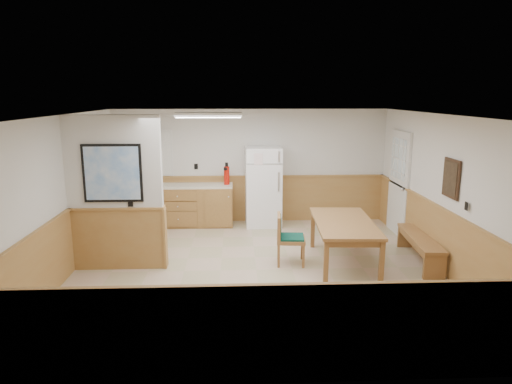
{
  "coord_description": "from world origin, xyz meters",
  "views": [
    {
      "loc": [
        -0.32,
        -7.01,
        2.8
      ],
      "look_at": [
        0.01,
        0.4,
        1.22
      ],
      "focal_mm": 32.0,
      "sensor_mm": 36.0,
      "label": 1
    }
  ],
  "objects_px": {
    "dining_table": "(344,227)",
    "dining_chair": "(285,235)",
    "fire_extinguisher": "(227,175)",
    "refrigerator": "(263,187)",
    "dining_bench": "(420,242)",
    "soap_bottle": "(153,180)"
  },
  "relations": [
    {
      "from": "dining_table",
      "to": "dining_chair",
      "type": "relative_size",
      "value": 2.28
    },
    {
      "from": "fire_extinguisher",
      "to": "dining_chair",
      "type": "bearing_deg",
      "value": -91.13
    },
    {
      "from": "refrigerator",
      "to": "dining_table",
      "type": "xyz_separation_m",
      "value": [
        1.2,
        -2.44,
        -0.2
      ]
    },
    {
      "from": "fire_extinguisher",
      "to": "refrigerator",
      "type": "bearing_deg",
      "value": -27.95
    },
    {
      "from": "dining_chair",
      "to": "dining_bench",
      "type": "bearing_deg",
      "value": 4.23
    },
    {
      "from": "dining_table",
      "to": "soap_bottle",
      "type": "distance_m",
      "value": 4.35
    },
    {
      "from": "fire_extinguisher",
      "to": "soap_bottle",
      "type": "relative_size",
      "value": 2.11
    },
    {
      "from": "soap_bottle",
      "to": "fire_extinguisher",
      "type": "bearing_deg",
      "value": 0.69
    },
    {
      "from": "dining_table",
      "to": "dining_chair",
      "type": "xyz_separation_m",
      "value": [
        -0.96,
        0.09,
        -0.17
      ]
    },
    {
      "from": "fire_extinguisher",
      "to": "soap_bottle",
      "type": "distance_m",
      "value": 1.58
    },
    {
      "from": "dining_bench",
      "to": "dining_chair",
      "type": "bearing_deg",
      "value": -175.4
    },
    {
      "from": "refrigerator",
      "to": "dining_chair",
      "type": "distance_m",
      "value": 2.39
    },
    {
      "from": "dining_table",
      "to": "fire_extinguisher",
      "type": "bearing_deg",
      "value": 131.69
    },
    {
      "from": "refrigerator",
      "to": "dining_table",
      "type": "relative_size",
      "value": 0.88
    },
    {
      "from": "dining_chair",
      "to": "fire_extinguisher",
      "type": "xyz_separation_m",
      "value": [
        -1.02,
        2.4,
        0.62
      ]
    },
    {
      "from": "soap_bottle",
      "to": "dining_table",
      "type": "bearing_deg",
      "value": -34.8
    },
    {
      "from": "dining_bench",
      "to": "soap_bottle",
      "type": "relative_size",
      "value": 7.32
    },
    {
      "from": "dining_table",
      "to": "fire_extinguisher",
      "type": "distance_m",
      "value": 3.22
    },
    {
      "from": "dining_table",
      "to": "soap_bottle",
      "type": "bearing_deg",
      "value": 148.35
    },
    {
      "from": "refrigerator",
      "to": "fire_extinguisher",
      "type": "bearing_deg",
      "value": 175.07
    },
    {
      "from": "refrigerator",
      "to": "soap_bottle",
      "type": "xyz_separation_m",
      "value": [
        -2.36,
        0.03,
        0.16
      ]
    },
    {
      "from": "dining_table",
      "to": "dining_bench",
      "type": "height_order",
      "value": "dining_table"
    }
  ]
}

